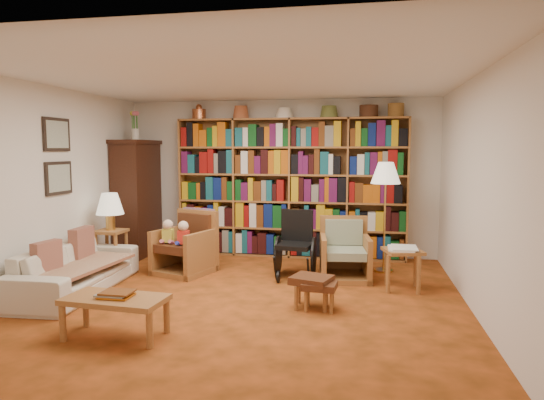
% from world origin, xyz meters
% --- Properties ---
extents(floor, '(5.00, 5.00, 0.00)m').
position_xyz_m(floor, '(0.00, 0.00, 0.00)').
color(floor, '#B84F1C').
rests_on(floor, ground).
extents(ceiling, '(5.00, 5.00, 0.00)m').
position_xyz_m(ceiling, '(0.00, 0.00, 2.50)').
color(ceiling, white).
rests_on(ceiling, wall_back).
extents(wall_back, '(5.00, 0.00, 5.00)m').
position_xyz_m(wall_back, '(0.00, 2.50, 1.25)').
color(wall_back, silver).
rests_on(wall_back, floor).
extents(wall_front, '(5.00, 0.00, 5.00)m').
position_xyz_m(wall_front, '(0.00, -2.50, 1.25)').
color(wall_front, silver).
rests_on(wall_front, floor).
extents(wall_left, '(0.00, 5.00, 5.00)m').
position_xyz_m(wall_left, '(-2.50, 0.00, 1.25)').
color(wall_left, silver).
rests_on(wall_left, floor).
extents(wall_right, '(0.00, 5.00, 5.00)m').
position_xyz_m(wall_right, '(2.50, 0.00, 1.25)').
color(wall_right, silver).
rests_on(wall_right, floor).
extents(bookshelf, '(3.60, 0.30, 2.42)m').
position_xyz_m(bookshelf, '(0.20, 2.33, 1.17)').
color(bookshelf, '#A46133').
rests_on(bookshelf, floor).
extents(curio_cabinet, '(0.50, 0.95, 2.40)m').
position_xyz_m(curio_cabinet, '(-2.25, 2.00, 0.95)').
color(curio_cabinet, '#371A0F').
rests_on(curio_cabinet, floor).
extents(framed_pictures, '(0.03, 0.52, 0.97)m').
position_xyz_m(framed_pictures, '(-2.48, 0.30, 1.62)').
color(framed_pictures, black).
rests_on(framed_pictures, wall_left).
extents(sofa, '(1.97, 0.85, 0.57)m').
position_xyz_m(sofa, '(-2.05, -0.07, 0.28)').
color(sofa, beige).
rests_on(sofa, floor).
extents(sofa_throw, '(0.80, 1.38, 0.04)m').
position_xyz_m(sofa_throw, '(-2.00, -0.07, 0.30)').
color(sofa_throw, beige).
rests_on(sofa_throw, sofa).
extents(cushion_left, '(0.14, 0.41, 0.41)m').
position_xyz_m(cushion_left, '(-2.18, 0.28, 0.45)').
color(cushion_left, maroon).
rests_on(cushion_left, sofa).
extents(cushion_right, '(0.18, 0.38, 0.37)m').
position_xyz_m(cushion_right, '(-2.18, -0.42, 0.45)').
color(cushion_right, maroon).
rests_on(cushion_right, sofa).
extents(side_table_lamp, '(0.39, 0.39, 0.58)m').
position_xyz_m(side_table_lamp, '(-2.15, 0.95, 0.42)').
color(side_table_lamp, '#A46133').
rests_on(side_table_lamp, floor).
extents(table_lamp, '(0.38, 0.38, 0.52)m').
position_xyz_m(table_lamp, '(-2.15, 0.95, 0.94)').
color(table_lamp, gold).
rests_on(table_lamp, side_table_lamp).
extents(armchair_leather, '(0.90, 0.90, 0.87)m').
position_xyz_m(armchair_leather, '(-1.08, 1.09, 0.36)').
color(armchair_leather, '#A46133').
rests_on(armchair_leather, floor).
extents(armchair_sage, '(0.72, 0.75, 0.81)m').
position_xyz_m(armchair_sage, '(1.12, 1.18, 0.31)').
color(armchair_sage, '#A46133').
rests_on(armchair_sage, floor).
extents(wheelchair, '(0.52, 0.72, 0.90)m').
position_xyz_m(wheelchair, '(0.46, 1.12, 0.41)').
color(wheelchair, black).
rests_on(wheelchair, floor).
extents(floor_lamp, '(0.41, 0.41, 1.54)m').
position_xyz_m(floor_lamp, '(1.64, 1.61, 1.33)').
color(floor_lamp, gold).
rests_on(floor_lamp, floor).
extents(side_table_papers, '(0.52, 0.52, 0.53)m').
position_xyz_m(side_table_papers, '(1.83, 0.74, 0.41)').
color(side_table_papers, '#A46133').
rests_on(side_table_papers, floor).
extents(footstool_a, '(0.50, 0.46, 0.35)m').
position_xyz_m(footstool_a, '(0.81, -0.14, 0.28)').
color(footstool_a, '#4E2514').
rests_on(footstool_a, floor).
extents(footstool_b, '(0.38, 0.33, 0.30)m').
position_xyz_m(footstool_b, '(0.90, -0.20, 0.25)').
color(footstool_b, '#4E2514').
rests_on(footstool_b, floor).
extents(coffee_table, '(0.95, 0.53, 0.43)m').
position_xyz_m(coffee_table, '(-0.87, -1.30, 0.33)').
color(coffee_table, '#A46133').
rests_on(coffee_table, floor).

